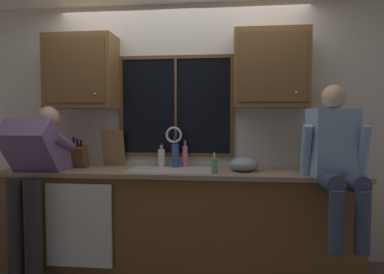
{
  "coord_description": "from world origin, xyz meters",
  "views": [
    {
      "loc": [
        0.48,
        -3.45,
        1.39
      ],
      "look_at": [
        0.14,
        -0.3,
        1.23
      ],
      "focal_mm": 32.04,
      "sensor_mm": 36.0,
      "label": 1
    }
  ],
  "objects_px": {
    "person_sitting_on_counter": "(336,155)",
    "bottle_amber_small": "(175,155)",
    "person_standing": "(34,170)",
    "bottle_tall_clear": "(161,157)",
    "soap_dispenser": "(214,165)",
    "knife_block": "(80,157)",
    "mixing_bowl": "(244,164)",
    "cutting_board": "(113,148)",
    "bottle_green_glass": "(185,156)"
  },
  "relations": [
    {
      "from": "person_sitting_on_counter",
      "to": "bottle_amber_small",
      "type": "xyz_separation_m",
      "value": [
        -1.39,
        0.44,
        -0.06
      ]
    },
    {
      "from": "person_standing",
      "to": "bottle_tall_clear",
      "type": "bearing_deg",
      "value": 23.91
    },
    {
      "from": "soap_dispenser",
      "to": "knife_block",
      "type": "bearing_deg",
      "value": 170.77
    },
    {
      "from": "knife_block",
      "to": "bottle_amber_small",
      "type": "height_order",
      "value": "knife_block"
    },
    {
      "from": "soap_dispenser",
      "to": "bottle_amber_small",
      "type": "height_order",
      "value": "bottle_amber_small"
    },
    {
      "from": "knife_block",
      "to": "bottle_tall_clear",
      "type": "relative_size",
      "value": 1.38
    },
    {
      "from": "person_sitting_on_counter",
      "to": "bottle_amber_small",
      "type": "height_order",
      "value": "person_sitting_on_counter"
    },
    {
      "from": "mixing_bowl",
      "to": "bottle_amber_small",
      "type": "distance_m",
      "value": 0.68
    },
    {
      "from": "person_standing",
      "to": "knife_block",
      "type": "distance_m",
      "value": 0.44
    },
    {
      "from": "cutting_board",
      "to": "bottle_green_glass",
      "type": "xyz_separation_m",
      "value": [
        0.74,
        -0.02,
        -0.07
      ]
    },
    {
      "from": "bottle_amber_small",
      "to": "person_standing",
      "type": "bearing_deg",
      "value": -158.95
    },
    {
      "from": "mixing_bowl",
      "to": "bottle_green_glass",
      "type": "height_order",
      "value": "bottle_green_glass"
    },
    {
      "from": "knife_block",
      "to": "bottle_tall_clear",
      "type": "xyz_separation_m",
      "value": [
        0.78,
        0.13,
        -0.01
      ]
    },
    {
      "from": "mixing_bowl",
      "to": "bottle_green_glass",
      "type": "xyz_separation_m",
      "value": [
        -0.57,
        0.19,
        0.05
      ]
    },
    {
      "from": "bottle_amber_small",
      "to": "soap_dispenser",
      "type": "bearing_deg",
      "value": -40.17
    },
    {
      "from": "cutting_board",
      "to": "bottle_green_glass",
      "type": "bearing_deg",
      "value": -1.87
    },
    {
      "from": "cutting_board",
      "to": "soap_dispenser",
      "type": "xyz_separation_m",
      "value": [
        1.04,
        -0.38,
        -0.11
      ]
    },
    {
      "from": "person_standing",
      "to": "bottle_amber_small",
      "type": "xyz_separation_m",
      "value": [
        1.2,
        0.46,
        0.1
      ]
    },
    {
      "from": "soap_dispenser",
      "to": "bottle_green_glass",
      "type": "xyz_separation_m",
      "value": [
        -0.3,
        0.36,
        0.04
      ]
    },
    {
      "from": "cutting_board",
      "to": "bottle_amber_small",
      "type": "distance_m",
      "value": 0.65
    },
    {
      "from": "knife_block",
      "to": "cutting_board",
      "type": "distance_m",
      "value": 0.33
    },
    {
      "from": "soap_dispenser",
      "to": "bottle_green_glass",
      "type": "height_order",
      "value": "bottle_green_glass"
    },
    {
      "from": "person_sitting_on_counter",
      "to": "bottle_green_glass",
      "type": "height_order",
      "value": "person_sitting_on_counter"
    },
    {
      "from": "person_standing",
      "to": "bottle_amber_small",
      "type": "height_order",
      "value": "person_standing"
    },
    {
      "from": "person_standing",
      "to": "mixing_bowl",
      "type": "distance_m",
      "value": 1.88
    },
    {
      "from": "knife_block",
      "to": "bottle_green_glass",
      "type": "distance_m",
      "value": 1.03
    },
    {
      "from": "soap_dispenser",
      "to": "bottle_green_glass",
      "type": "bearing_deg",
      "value": 130.47
    },
    {
      "from": "bottle_green_glass",
      "to": "bottle_amber_small",
      "type": "xyz_separation_m",
      "value": [
        -0.09,
        -0.02,
        0.01
      ]
    },
    {
      "from": "mixing_bowl",
      "to": "bottle_green_glass",
      "type": "distance_m",
      "value": 0.6
    },
    {
      "from": "cutting_board",
      "to": "bottle_amber_small",
      "type": "bearing_deg",
      "value": -3.87
    },
    {
      "from": "person_sitting_on_counter",
      "to": "bottle_tall_clear",
      "type": "xyz_separation_m",
      "value": [
        -1.54,
        0.45,
        -0.09
      ]
    },
    {
      "from": "mixing_bowl",
      "to": "person_sitting_on_counter",
      "type": "bearing_deg",
      "value": -20.25
    },
    {
      "from": "bottle_green_glass",
      "to": "bottle_amber_small",
      "type": "bearing_deg",
      "value": -168.42
    },
    {
      "from": "person_standing",
      "to": "mixing_bowl",
      "type": "bearing_deg",
      "value": 8.96
    },
    {
      "from": "soap_dispenser",
      "to": "mixing_bowl",
      "type": "bearing_deg",
      "value": 32.76
    },
    {
      "from": "person_standing",
      "to": "bottle_tall_clear",
      "type": "relative_size",
      "value": 6.53
    },
    {
      "from": "person_sitting_on_counter",
      "to": "knife_block",
      "type": "distance_m",
      "value": 2.34
    },
    {
      "from": "person_sitting_on_counter",
      "to": "bottle_tall_clear",
      "type": "bearing_deg",
      "value": 163.78
    },
    {
      "from": "knife_block",
      "to": "bottle_tall_clear",
      "type": "bearing_deg",
      "value": 9.36
    },
    {
      "from": "person_standing",
      "to": "bottle_green_glass",
      "type": "xyz_separation_m",
      "value": [
        1.29,
        0.48,
        0.09
      ]
    },
    {
      "from": "mixing_bowl",
      "to": "knife_block",
      "type": "bearing_deg",
      "value": 178.32
    },
    {
      "from": "bottle_green_glass",
      "to": "bottle_tall_clear",
      "type": "height_order",
      "value": "bottle_green_glass"
    },
    {
      "from": "knife_block",
      "to": "mixing_bowl",
      "type": "relative_size",
      "value": 1.18
    },
    {
      "from": "soap_dispenser",
      "to": "bottle_green_glass",
      "type": "distance_m",
      "value": 0.47
    },
    {
      "from": "mixing_bowl",
      "to": "bottle_green_glass",
      "type": "relative_size",
      "value": 1.0
    },
    {
      "from": "person_sitting_on_counter",
      "to": "person_standing",
      "type": "bearing_deg",
      "value": -179.5
    },
    {
      "from": "knife_block",
      "to": "bottle_green_glass",
      "type": "xyz_separation_m",
      "value": [
        1.02,
        0.14,
        0.0
      ]
    },
    {
      "from": "person_sitting_on_counter",
      "to": "mixing_bowl",
      "type": "distance_m",
      "value": 0.79
    },
    {
      "from": "knife_block",
      "to": "bottle_amber_small",
      "type": "xyz_separation_m",
      "value": [
        0.92,
        0.12,
        0.01
      ]
    },
    {
      "from": "person_standing",
      "to": "knife_block",
      "type": "relative_size",
      "value": 4.72
    }
  ]
}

